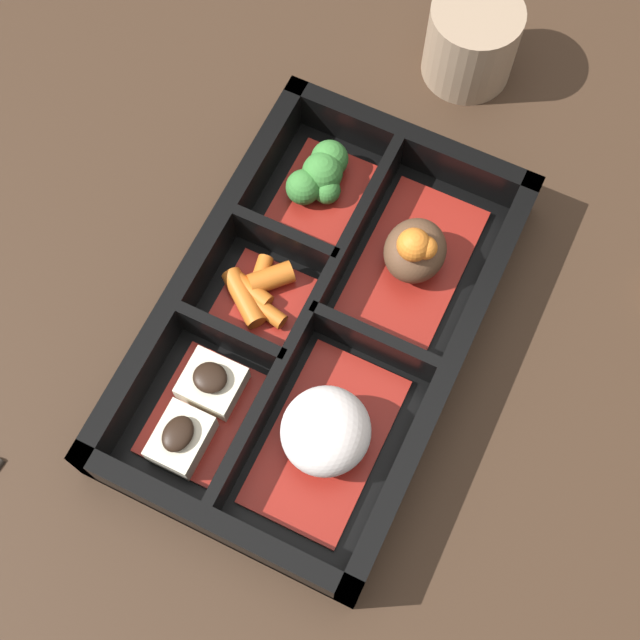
# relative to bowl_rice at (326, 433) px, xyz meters

# --- Properties ---
(ground_plane) EXTENTS (3.00, 3.00, 0.00)m
(ground_plane) POSITION_rel_bowl_rice_xyz_m (-0.07, -0.04, -0.03)
(ground_plane) COLOR #382619
(bento_base) EXTENTS (0.32, 0.20, 0.01)m
(bento_base) POSITION_rel_bowl_rice_xyz_m (-0.07, -0.04, -0.03)
(bento_base) COLOR black
(bento_base) RESTS_ON ground_plane
(bento_rim) EXTENTS (0.32, 0.20, 0.05)m
(bento_rim) POSITION_rel_bowl_rice_xyz_m (-0.07, -0.04, -0.01)
(bento_rim) COLOR black
(bento_rim) RESTS_ON ground_plane
(bowl_stew) EXTENTS (0.12, 0.07, 0.06)m
(bowl_stew) POSITION_rel_bowl_rice_xyz_m (-0.14, 0.00, -0.00)
(bowl_stew) COLOR maroon
(bowl_stew) RESTS_ON bento_base
(bowl_rice) EXTENTS (0.12, 0.07, 0.05)m
(bowl_rice) POSITION_rel_bowl_rice_xyz_m (0.00, 0.00, 0.00)
(bowl_rice) COLOR maroon
(bowl_rice) RESTS_ON bento_base
(bowl_greens) EXTENTS (0.08, 0.06, 0.04)m
(bowl_greens) POSITION_rel_bowl_rice_xyz_m (-0.17, -0.09, -0.01)
(bowl_greens) COLOR maroon
(bowl_greens) RESTS_ON bento_base
(bowl_carrots) EXTENTS (0.06, 0.06, 0.02)m
(bowl_carrots) POSITION_rel_bowl_rice_xyz_m (-0.07, -0.09, -0.02)
(bowl_carrots) COLOR maroon
(bowl_carrots) RESTS_ON bento_base
(bowl_tofu) EXTENTS (0.09, 0.06, 0.03)m
(bowl_tofu) POSITION_rel_bowl_rice_xyz_m (0.02, -0.08, -0.01)
(bowl_tofu) COLOR maroon
(bowl_tofu) RESTS_ON bento_base
(tea_cup) EXTENTS (0.07, 0.07, 0.07)m
(tea_cup) POSITION_rel_bowl_rice_xyz_m (-0.33, -0.03, 0.00)
(tea_cup) COLOR gray
(tea_cup) RESTS_ON ground_plane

